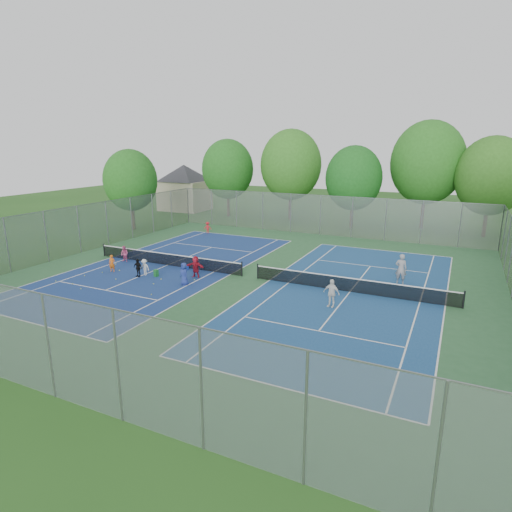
{
  "coord_description": "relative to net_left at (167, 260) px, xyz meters",
  "views": [
    {
      "loc": [
        12.63,
        -25.29,
        8.98
      ],
      "look_at": [
        0.0,
        1.0,
        1.3
      ],
      "focal_mm": 30.0,
      "sensor_mm": 36.0,
      "label": 1
    }
  ],
  "objects": [
    {
      "name": "tennis_ball_8",
      "position": [
        -1.55,
        -6.93,
        -0.42
      ],
      "size": [
        0.07,
        0.07,
        0.07
      ],
      "primitive_type": "sphere",
      "color": "#DDF438",
      "rests_on": "ground"
    },
    {
      "name": "fence_south",
      "position": [
        7.0,
        -16.0,
        1.54
      ],
      "size": [
        32.0,
        0.1,
        4.0
      ],
      "primitive_type": "cube",
      "color": "gray",
      "rests_on": "ground"
    },
    {
      "name": "tennis_ball_9",
      "position": [
        -3.02,
        -3.63,
        -0.42
      ],
      "size": [
        0.07,
        0.07,
        0.07
      ],
      "primitive_type": "sphere",
      "color": "#C4D732",
      "rests_on": "ground"
    },
    {
      "name": "ball_hopper",
      "position": [
        1.04,
        -2.67,
        -0.2
      ],
      "size": [
        0.32,
        0.32,
        0.51
      ],
      "primitive_type": "cube",
      "rotation": [
        0.0,
        0.0,
        -0.25
      ],
      "color": "#238230",
      "rests_on": "ground"
    },
    {
      "name": "tennis_ball_4",
      "position": [
        -3.71,
        -1.55,
        -0.42
      ],
      "size": [
        0.07,
        0.07,
        0.07
      ],
      "primitive_type": "sphere",
      "color": "yellow",
      "rests_on": "ground"
    },
    {
      "name": "tree_nr",
      "position": [
        16.0,
        24.0,
        6.59
      ],
      "size": [
        7.6,
        7.6,
        11.42
      ],
      "color": "#443326",
      "rests_on": "ground"
    },
    {
      "name": "ground",
      "position": [
        7.0,
        0.0,
        -0.46
      ],
      "size": [
        120.0,
        120.0,
        0.0
      ],
      "primitive_type": "plane",
      "color": "#225119",
      "rests_on": "ground"
    },
    {
      "name": "tree_ne",
      "position": [
        22.0,
        22.0,
        5.51
      ],
      "size": [
        6.6,
        6.6,
        9.77
      ],
      "color": "#443326",
      "rests_on": "ground"
    },
    {
      "name": "child_far_baseline",
      "position": [
        -3.62,
        11.59,
        0.14
      ],
      "size": [
        0.89,
        0.71,
        1.2
      ],
      "primitive_type": "imported",
      "rotation": [
        0.0,
        0.0,
        3.53
      ],
      "color": "red",
      "rests_on": "ground"
    },
    {
      "name": "court_right",
      "position": [
        14.0,
        0.0,
        -0.44
      ],
      "size": [
        10.97,
        23.77,
        0.01
      ],
      "primitive_type": "cube",
      "color": "navy",
      "rests_on": "court_pad"
    },
    {
      "name": "ball_crate",
      "position": [
        1.91,
        -0.38,
        -0.31
      ],
      "size": [
        0.43,
        0.43,
        0.28
      ],
      "primitive_type": "cube",
      "rotation": [
        0.0,
        0.0,
        -0.39
      ],
      "color": "#1636A9",
      "rests_on": "ground"
    },
    {
      "name": "student_a",
      "position": [
        -2.56,
        -3.08,
        0.17
      ],
      "size": [
        0.53,
        0.43,
        1.25
      ],
      "primitive_type": "imported",
      "rotation": [
        0.0,
        0.0,
        0.34
      ],
      "color": "orange",
      "rests_on": "ground"
    },
    {
      "name": "tennis_ball_2",
      "position": [
        -2.83,
        -6.44,
        -0.42
      ],
      "size": [
        0.07,
        0.07,
        0.07
      ],
      "primitive_type": "sphere",
      "color": "yellow",
      "rests_on": "ground"
    },
    {
      "name": "student_d",
      "position": [
        -0.08,
        -3.21,
        0.19
      ],
      "size": [
        0.77,
        0.36,
        1.29
      ],
      "primitive_type": "imported",
      "rotation": [
        0.0,
        0.0,
        -0.06
      ],
      "color": "black",
      "rests_on": "ground"
    },
    {
      "name": "net_left",
      "position": [
        0.0,
        0.0,
        0.0
      ],
      "size": [
        12.87,
        0.1,
        0.91
      ],
      "primitive_type": "cube",
      "color": "black",
      "rests_on": "ground"
    },
    {
      "name": "tennis_ball_0",
      "position": [
        -4.32,
        -6.51,
        -0.42
      ],
      "size": [
        0.07,
        0.07,
        0.07
      ],
      "primitive_type": "sphere",
      "color": "#C5EA36",
      "rests_on": "ground"
    },
    {
      "name": "tennis_ball_11",
      "position": [
        3.93,
        -2.25,
        -0.42
      ],
      "size": [
        0.07,
        0.07,
        0.07
      ],
      "primitive_type": "sphere",
      "color": "#B4D932",
      "rests_on": "ground"
    },
    {
      "name": "student_b",
      "position": [
        -3.64,
        -0.6,
        0.18
      ],
      "size": [
        0.62,
        0.49,
        1.27
      ],
      "primitive_type": "imported",
      "rotation": [
        0.0,
        0.0,
        -0.01
      ],
      "color": "#DB5588",
      "rests_on": "ground"
    },
    {
      "name": "fence_west",
      "position": [
        -9.0,
        0.0,
        1.54
      ],
      "size": [
        0.1,
        32.0,
        4.0
      ],
      "primitive_type": "cube",
      "rotation": [
        0.0,
        0.0,
        1.57
      ],
      "color": "gray",
      "rests_on": "ground"
    },
    {
      "name": "court_left",
      "position": [
        0.0,
        0.0,
        -0.44
      ],
      "size": [
        10.97,
        23.77,
        0.01
      ],
      "primitive_type": "cube",
      "color": "navy",
      "rests_on": "court_pad"
    },
    {
      "name": "tennis_ball_7",
      "position": [
        -3.52,
        -4.79,
        -0.42
      ],
      "size": [
        0.07,
        0.07,
        0.07
      ],
      "primitive_type": "sphere",
      "color": "#B5CB2F",
      "rests_on": "ground"
    },
    {
      "name": "court_pad",
      "position": [
        7.0,
        0.0,
        -0.45
      ],
      "size": [
        32.0,
        32.0,
        0.01
      ],
      "primitive_type": "cube",
      "color": "#2B5C34",
      "rests_on": "ground"
    },
    {
      "name": "instructor",
      "position": [
        16.57,
        3.09,
        0.56
      ],
      "size": [
        0.75,
        0.49,
        2.03
      ],
      "primitive_type": "imported",
      "rotation": [
        0.0,
        0.0,
        3.13
      ],
      "color": "gray",
      "rests_on": "ground"
    },
    {
      "name": "student_c",
      "position": [
        0.11,
        -2.74,
        0.13
      ],
      "size": [
        0.78,
        0.47,
        1.17
      ],
      "primitive_type": "imported",
      "rotation": [
        0.0,
        0.0,
        0.05
      ],
      "color": "silver",
      "rests_on": "ground"
    },
    {
      "name": "tennis_ball_6",
      "position": [
        -2.24,
        -2.74,
        -0.42
      ],
      "size": [
        0.07,
        0.07,
        0.07
      ],
      "primitive_type": "sphere",
      "color": "yellow",
      "rests_on": "ground"
    },
    {
      "name": "student_e",
      "position": [
        3.85,
        -3.29,
        0.3
      ],
      "size": [
        0.87,
        0.74,
        1.5
      ],
      "primitive_type": "imported",
      "rotation": [
        0.0,
        0.0,
        -0.44
      ],
      "color": "navy",
      "rests_on": "ground"
    },
    {
      "name": "tennis_ball_1",
      "position": [
        1.98,
        -4.13,
        -0.42
      ],
      "size": [
        0.07,
        0.07,
        0.07
      ],
      "primitive_type": "sphere",
      "color": "#DBEF37",
      "rests_on": "ground"
    },
    {
      "name": "net_right",
      "position": [
        14.0,
        0.0,
        0.0
      ],
      "size": [
        12.87,
        0.1,
        0.91
      ],
      "primitive_type": "cube",
      "color": "black",
      "rests_on": "ground"
    },
    {
      "name": "tree_nc",
      "position": [
        9.0,
        21.0,
        4.94
      ],
      "size": [
        6.0,
        6.0,
        8.85
      ],
      "color": "#443326",
      "rests_on": "ground"
    },
    {
      "name": "tree_nw",
      "position": [
        -7.0,
        22.0,
        5.44
      ],
      "size": [
        6.4,
        6.4,
        9.58
      ],
      "color": "#443326",
      "rests_on": "ground"
    },
    {
      "name": "tennis_ball_5",
      "position": [
        1.79,
        -3.1,
        -0.42
      ],
      "size": [
        0.07,
        0.07,
        0.07
      ],
      "primitive_type": "sphere",
      "color": "#E0F138",
      "rests_on": "ground"
    },
    {
      "name": "tennis_ball_10",
      "position": [
        -0.99,
        -4.43,
        -0.42
      ],
      "size": [
        0.07,
        0.07,
        0.07
      ],
      "primitive_type": "sphere",
      "color": "#DBEA36",
      "rests_on": "ground"
    },
    {
      "name": "house",
      "position": [
        -15.0,
        24.0,
        3.76
      ],
      "size": [
        11.03,
        11.03,
        7.3
      ],
      "color": "#B7A88C",
      "rests_on": "ground"
    },
    {
      "name": "fence_north",
      "position": [
        7.0,
        16.0,
        1.54
      ],
      "size": [
        32.0,
        0.1,
        4.0
      ],
      "primitive_type": "cube",
      "color": "gray",
      "rests_on": "ground"
    },
    {
      "name": "tree_nl",
      "position": [
        1.0,
        23.0,
        6.09
      ],
      "size": [
        7.2,
        7.2,
        10.69
      ],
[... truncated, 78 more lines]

